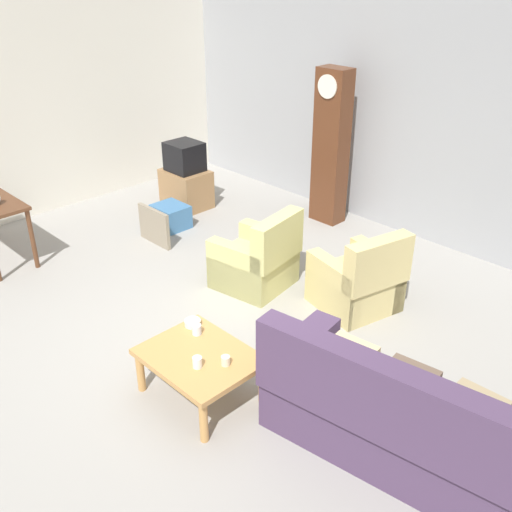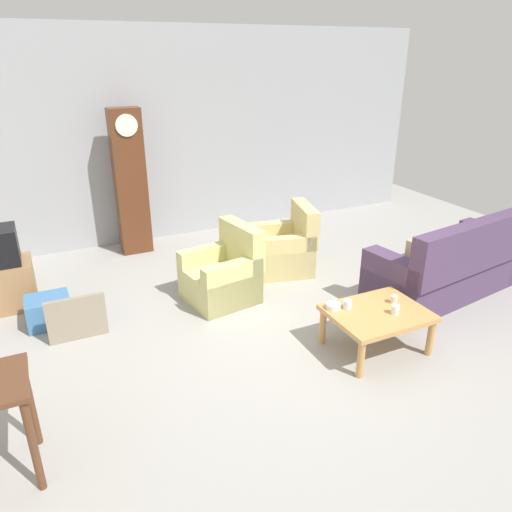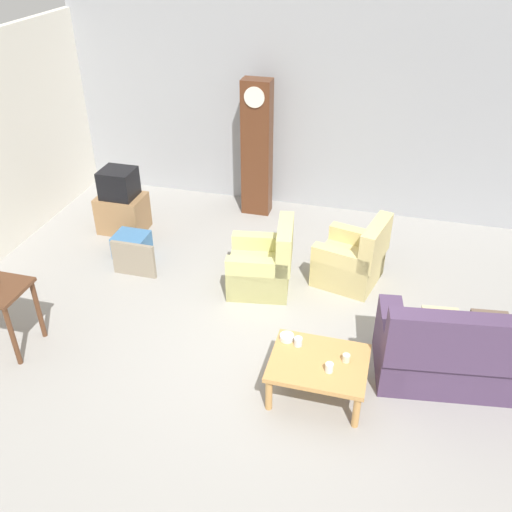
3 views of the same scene
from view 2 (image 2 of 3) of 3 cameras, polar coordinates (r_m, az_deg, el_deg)
ground_plane at (r=5.32m, az=4.99°, el=-9.00°), size 10.40×10.40×0.00m
garage_door_wall at (r=7.92m, az=-8.11°, el=13.98°), size 8.40×0.16×3.20m
couch_floral at (r=6.42m, az=21.89°, el=-1.26°), size 2.21×1.18×1.04m
armchair_olive_near at (r=5.86m, az=-3.89°, el=-2.38°), size 0.90×0.88×0.92m
armchair_olive_far at (r=6.64m, az=3.42°, el=0.79°), size 0.95×0.92×0.92m
coffee_table_wood at (r=5.01m, az=14.14°, el=-6.94°), size 0.96×0.76×0.43m
grandfather_clock at (r=7.30m, az=-14.63°, el=8.38°), size 0.44×0.30×2.11m
tv_stand_cabinet at (r=6.39m, az=-27.67°, el=-3.12°), size 0.68×0.52×0.56m
framed_picture_leaning at (r=5.41m, az=-20.42°, el=-6.93°), size 0.60×0.05×0.49m
storage_box_blue at (r=5.86m, az=-23.30°, el=-5.97°), size 0.46×0.39×0.32m
cup_white_porcelain at (r=4.95m, az=16.14°, el=-6.10°), size 0.08×0.08×0.09m
cup_blue_rimmed at (r=4.94m, az=10.76°, el=-5.63°), size 0.08×0.08×0.09m
cup_cream_tall at (r=5.15m, az=16.00°, el=-4.94°), size 0.07×0.07×0.08m
bowl_white_stacked at (r=4.92m, az=9.12°, el=-5.87°), size 0.15×0.15×0.05m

